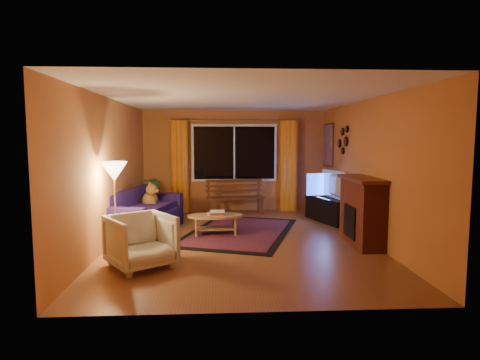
{
  "coord_description": "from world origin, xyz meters",
  "views": [
    {
      "loc": [
        -0.39,
        -7.01,
        1.82
      ],
      "look_at": [
        0.0,
        0.3,
        1.05
      ],
      "focal_mm": 30.0,
      "sensor_mm": 36.0,
      "label": 1
    }
  ],
  "objects": [
    {
      "name": "floor",
      "position": [
        0.0,
        0.0,
        -0.01
      ],
      "size": [
        4.5,
        6.0,
        0.02
      ],
      "primitive_type": "cube",
      "color": "brown",
      "rests_on": "ground"
    },
    {
      "name": "ceiling",
      "position": [
        0.0,
        0.0,
        2.51
      ],
      "size": [
        4.5,
        6.0,
        0.02
      ],
      "primitive_type": "cube",
      "color": "white",
      "rests_on": "ground"
    },
    {
      "name": "wall_back",
      "position": [
        0.0,
        3.01,
        1.25
      ],
      "size": [
        4.5,
        0.02,
        2.5
      ],
      "primitive_type": "cube",
      "color": "#C07033",
      "rests_on": "ground"
    },
    {
      "name": "wall_left",
      "position": [
        -2.26,
        0.0,
        1.25
      ],
      "size": [
        0.02,
        6.0,
        2.5
      ],
      "primitive_type": "cube",
      "color": "#C07033",
      "rests_on": "ground"
    },
    {
      "name": "wall_right",
      "position": [
        2.26,
        0.0,
        1.25
      ],
      "size": [
        0.02,
        6.0,
        2.5
      ],
      "primitive_type": "cube",
      "color": "#C07033",
      "rests_on": "ground"
    },
    {
      "name": "window",
      "position": [
        0.0,
        2.94,
        1.45
      ],
      "size": [
        2.0,
        0.02,
        1.3
      ],
      "primitive_type": "cube",
      "color": "black",
      "rests_on": "wall_back"
    },
    {
      "name": "curtain_rod",
      "position": [
        0.0,
        2.9,
        2.25
      ],
      "size": [
        3.2,
        0.03,
        0.03
      ],
      "primitive_type": "cylinder",
      "rotation": [
        0.0,
        1.57,
        0.0
      ],
      "color": "#BF8C3F",
      "rests_on": "wall_back"
    },
    {
      "name": "curtain_left",
      "position": [
        -1.35,
        2.88,
        1.12
      ],
      "size": [
        0.36,
        0.36,
        2.24
      ],
      "primitive_type": "cylinder",
      "color": "orange",
      "rests_on": "ground"
    },
    {
      "name": "curtain_right",
      "position": [
        1.35,
        2.88,
        1.12
      ],
      "size": [
        0.36,
        0.36,
        2.24
      ],
      "primitive_type": "cylinder",
      "color": "orange",
      "rests_on": "ground"
    },
    {
      "name": "bench",
      "position": [
        -0.0,
        2.38,
        0.21
      ],
      "size": [
        1.41,
        0.6,
        0.41
      ],
      "primitive_type": "cube",
      "rotation": [
        0.0,
        0.0,
        0.15
      ],
      "color": "#472111",
      "rests_on": "ground"
    },
    {
      "name": "potted_plant",
      "position": [
        -2.0,
        2.53,
        0.42
      ],
      "size": [
        0.55,
        0.55,
        0.85
      ],
      "primitive_type": "imported",
      "rotation": [
        0.0,
        0.0,
        0.17
      ],
      "color": "#235B1E",
      "rests_on": "ground"
    },
    {
      "name": "sofa",
      "position": [
        -1.82,
        0.58,
        0.41
      ],
      "size": [
        1.34,
        2.19,
        0.83
      ],
      "primitive_type": "cube",
      "rotation": [
        0.0,
        0.0,
        -0.24
      ],
      "color": "#1F0F3D",
      "rests_on": "ground"
    },
    {
      "name": "dog",
      "position": [
        -1.77,
        1.04,
        0.67
      ],
      "size": [
        0.4,
        0.52,
        0.52
      ],
      "primitive_type": null,
      "rotation": [
        0.0,
        0.0,
        -0.12
      ],
      "color": "#905B22",
      "rests_on": "sofa"
    },
    {
      "name": "armchair",
      "position": [
        -1.49,
        -1.45,
        0.42
      ],
      "size": [
        1.1,
        1.08,
        0.83
      ],
      "primitive_type": "imported",
      "rotation": [
        0.0,
        0.0,
        0.61
      ],
      "color": "beige",
      "rests_on": "ground"
    },
    {
      "name": "floor_lamp",
      "position": [
        -2.0,
        -0.77,
        0.73
      ],
      "size": [
        0.29,
        0.29,
        1.45
      ],
      "primitive_type": "cylinder",
      "rotation": [
        0.0,
        0.0,
        -0.25
      ],
      "color": "#BF8C3F",
      "rests_on": "ground"
    },
    {
      "name": "rug",
      "position": [
        0.01,
        0.59,
        0.01
      ],
      "size": [
        2.64,
        3.31,
        0.02
      ],
      "primitive_type": "cube",
      "rotation": [
        0.0,
        0.0,
        -0.32
      ],
      "color": "maroon",
      "rests_on": "ground"
    },
    {
      "name": "coffee_table",
      "position": [
        -0.46,
        0.42,
        0.19
      ],
      "size": [
        1.1,
        1.1,
        0.38
      ],
      "primitive_type": "cylinder",
      "rotation": [
        0.0,
        0.0,
        0.06
      ],
      "color": "#AA7B50",
      "rests_on": "ground"
    },
    {
      "name": "tv_console",
      "position": [
        2.0,
        1.49,
        0.26
      ],
      "size": [
        0.79,
        1.33,
        0.53
      ],
      "primitive_type": "cube",
      "rotation": [
        0.0,
        0.0,
        0.32
      ],
      "color": "black",
      "rests_on": "ground"
    },
    {
      "name": "television",
      "position": [
        2.0,
        1.49,
        0.82
      ],
      "size": [
        0.33,
        1.04,
        0.59
      ],
      "primitive_type": "imported",
      "rotation": [
        0.0,
        0.0,
        1.77
      ],
      "color": "black",
      "rests_on": "tv_console"
    },
    {
      "name": "fireplace",
      "position": [
        2.05,
        -0.4,
        0.55
      ],
      "size": [
        0.4,
        1.2,
        1.1
      ],
      "primitive_type": "cube",
      "color": "maroon",
      "rests_on": "ground"
    },
    {
      "name": "mirror_cluster",
      "position": [
        2.21,
        1.3,
        1.8
      ],
      "size": [
        0.06,
        0.6,
        0.56
      ],
      "primitive_type": null,
      "color": "black",
      "rests_on": "wall_right"
    },
    {
      "name": "painting",
      "position": [
        2.22,
        2.45,
        1.65
      ],
      "size": [
        0.04,
        0.76,
        0.96
      ],
      "primitive_type": "cube",
      "color": "orange",
      "rests_on": "wall_right"
    }
  ]
}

